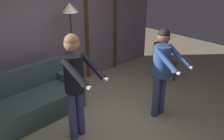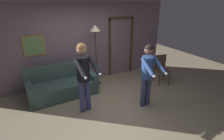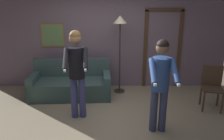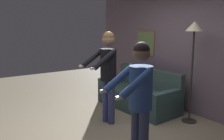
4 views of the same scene
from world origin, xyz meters
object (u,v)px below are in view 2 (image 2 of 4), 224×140
object	(u,v)px
couch	(62,86)
person_standing_left	(84,72)
person_standing_right	(148,71)
torchiere_lamp	(95,36)
dining_chair_distant	(161,67)

from	to	relation	value
couch	person_standing_left	size ratio (longest dim) A/B	1.11
person_standing_left	person_standing_right	bearing A→B (deg)	-18.61
person_standing_right	torchiere_lamp	bearing A→B (deg)	108.77
couch	torchiere_lamp	world-z (taller)	torchiere_lamp
person_standing_left	dining_chair_distant	world-z (taller)	person_standing_left
couch	dining_chair_distant	world-z (taller)	dining_chair_distant
person_standing_left	torchiere_lamp	bearing A→B (deg)	57.26
couch	torchiere_lamp	xyz separation A→B (m)	(1.19, 0.27, 1.32)
couch	torchiere_lamp	size ratio (longest dim) A/B	1.01
torchiere_lamp	dining_chair_distant	world-z (taller)	torchiere_lamp
dining_chair_distant	torchiere_lamp	bearing A→B (deg)	155.32
person_standing_left	dining_chair_distant	xyz separation A→B (m)	(2.81, 0.44, -0.53)
couch	person_standing_right	distance (m)	2.50
dining_chair_distant	person_standing_right	bearing A→B (deg)	-144.90
couch	person_standing_right	xyz separation A→B (m)	(1.81, -1.56, 0.72)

